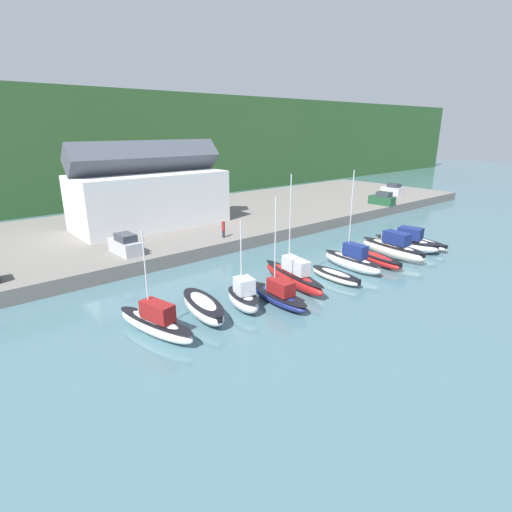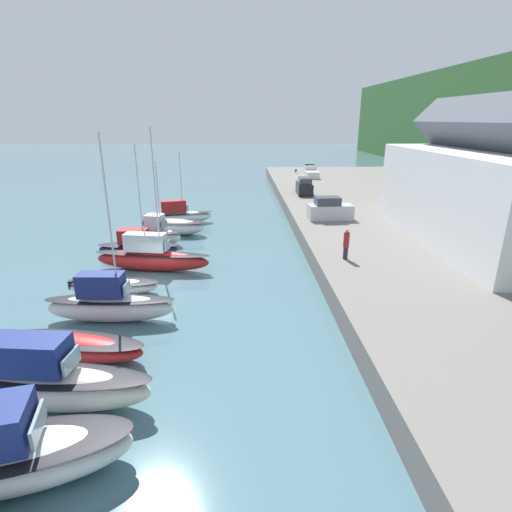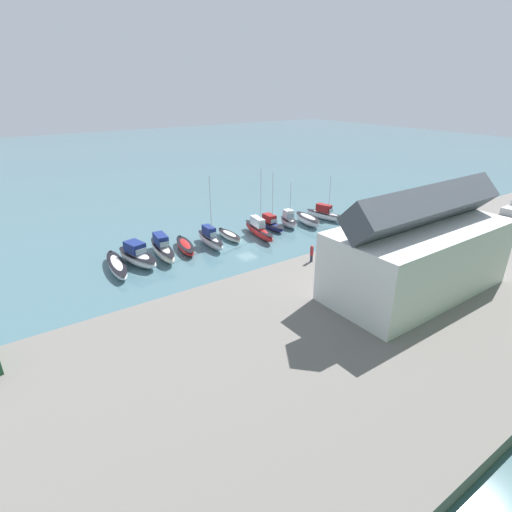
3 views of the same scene
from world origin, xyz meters
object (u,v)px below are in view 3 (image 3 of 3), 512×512
parked_car_0 (440,219)px  moored_boat_3 (270,223)px  moored_boat_6 (210,239)px  moored_boat_7 (185,246)px  moored_boat_2 (289,221)px  moored_boat_10 (117,266)px  person_on_quay (312,253)px  moored_boat_1 (308,220)px  moored_boat_8 (162,249)px  moored_boat_9 (137,256)px  moored_boat_0 (325,214)px  moored_boat_4 (259,230)px  moored_boat_5 (229,236)px  parked_car_3 (384,238)px

parked_car_0 → moored_boat_3: bearing=-128.8°
moored_boat_6 → moored_boat_7: size_ratio=1.42×
moored_boat_7 → moored_boat_2: bearing=-169.8°
moored_boat_10 → person_on_quay: person_on_quay is taller
moored_boat_3 → parked_car_0: size_ratio=2.07×
moored_boat_7 → moored_boat_1: bearing=-171.9°
moored_boat_8 → moored_boat_9: (3.49, 0.35, -0.06)m
moored_boat_2 → moored_boat_6: size_ratio=0.73×
moored_boat_3 → parked_car_0: moored_boat_3 is taller
moored_boat_6 → moored_boat_0: bearing=-178.8°
moored_boat_7 → moored_boat_4: bearing=-174.5°
moored_boat_3 → parked_car_0: (-19.19, 16.59, 1.56)m
moored_boat_5 → person_on_quay: (-2.04, 15.30, 2.03)m
moored_boat_4 → moored_boat_6: bearing=3.9°
moored_boat_8 → parked_car_3: (-24.06, 16.08, 1.25)m
moored_boat_4 → moored_boat_9: moored_boat_4 is taller
moored_boat_1 → moored_boat_7: moored_boat_1 is taller
parked_car_0 → parked_car_3: size_ratio=1.00×
moored_boat_4 → person_on_quay: (2.07, 13.72, 1.48)m
moored_boat_1 → moored_boat_3: 6.36m
moored_boat_3 → moored_boat_5: 7.70m
moored_boat_6 → parked_car_3: 23.31m
moored_boat_2 → parked_car_0: size_ratio=1.71×
parked_car_3 → moored_boat_1: bearing=-93.7°
moored_boat_10 → parked_car_0: size_ratio=2.06×
moored_boat_1 → moored_boat_6: moored_boat_6 is taller
moored_boat_5 → parked_car_0: size_ratio=1.34×
moored_boat_2 → moored_boat_1: bearing=177.1°
moored_boat_4 → moored_boat_5: (4.11, -1.58, -0.54)m
parked_car_3 → moored_boat_9: bearing=-32.5°
parked_car_0 → parked_car_3: same height
moored_boat_3 → person_on_quay: 16.70m
moored_boat_10 → parked_car_3: (-30.26, 15.36, 1.76)m
person_on_quay → moored_boat_0: bearing=-138.7°
moored_boat_3 → moored_boat_10: 24.52m
moored_boat_9 → moored_boat_10: bearing=-4.9°
moored_boat_2 → parked_car_0: moored_boat_2 is taller
moored_boat_4 → person_on_quay: size_ratio=4.73×
moored_boat_5 → moored_boat_7: moored_boat_7 is taller
moored_boat_2 → person_on_quay: (8.48, 14.52, 1.52)m
parked_car_0 → moored_boat_9: bearing=-108.6°
moored_boat_10 → parked_car_0: bearing=167.8°
moored_boat_5 → parked_car_3: 21.50m
parked_car_0 → person_on_quay: bearing=-90.2°
moored_boat_5 → moored_boat_7: bearing=3.6°
moored_boat_3 → moored_boat_6: size_ratio=0.88×
moored_boat_3 → moored_boat_7: (14.91, 0.67, -0.20)m
moored_boat_4 → moored_boat_8: moored_boat_4 is taller
moored_boat_1 → moored_boat_8: 24.34m
moored_boat_7 → parked_car_3: parked_car_3 is taller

